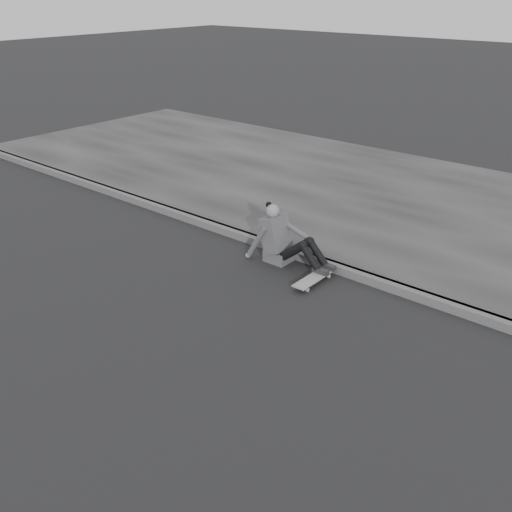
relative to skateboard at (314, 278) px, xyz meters
The scene contains 4 objects.
ground 2.80m from the skateboard, 48.12° to the right, with size 80.00×80.00×0.00m, color black.
curb 1.93m from the skateboard, 14.85° to the left, with size 24.00×0.16×0.12m, color #505050.
skateboard is the anchor object (origin of this frame).
seated_woman 0.83m from the skateboard, 161.47° to the left, with size 1.38×0.46×0.88m.
Camera 1 is at (1.94, -3.77, 3.75)m, focal length 40.00 mm.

